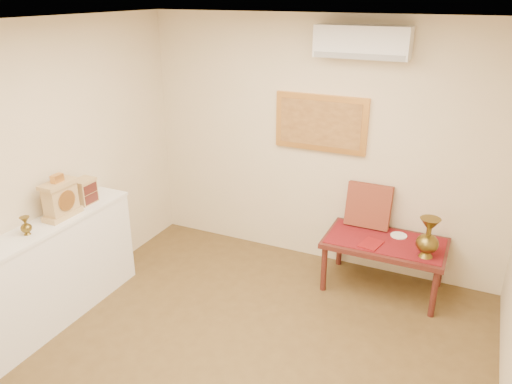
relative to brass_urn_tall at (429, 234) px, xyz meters
The scene contains 16 objects.
floor 2.27m from the brass_urn_tall, 126.28° to the right, with size 4.50×4.50×0.00m, color brown.
ceiling 2.85m from the brass_urn_tall, 126.28° to the right, with size 4.50×4.50×0.00m, color white.
wall_back 1.47m from the brass_urn_tall, 156.91° to the left, with size 4.00×0.02×2.70m, color beige.
wall_left 3.72m from the brass_urn_tall, 152.26° to the right, with size 0.02×4.50×2.70m, color beige.
brass_urn_small 3.58m from the brass_urn_tall, 149.14° to the right, with size 0.09×0.09×0.21m, color brown, non-canonical shape.
table_cloth 0.50m from the brass_urn_tall, 157.81° to the left, with size 1.14×0.59×0.01m, color maroon.
brass_urn_tall is the anchor object (origin of this frame).
plate 0.50m from the brass_urn_tall, 133.82° to the left, with size 0.17×0.17×0.01m, color white.
menu 0.57m from the brass_urn_tall, behind, with size 0.18×0.25×0.01m, color maroon.
cushion 0.79m from the brass_urn_tall, 147.13° to the left, with size 0.47×0.10×0.47m, color #5D1219.
display_ledge 3.54m from the brass_urn_tall, 150.93° to the right, with size 0.37×2.02×0.98m.
mantel_clock 3.39m from the brass_urn_tall, 154.85° to the right, with size 0.17×0.36×0.41m.
wooden_chest 3.29m from the brass_urn_tall, 160.46° to the right, with size 0.16×0.21×0.24m.
low_table 0.54m from the brass_urn_tall, 157.81° to the left, with size 1.20×0.70×0.55m.
painting 1.58m from the brass_urn_tall, 157.96° to the left, with size 1.00×0.06×0.60m.
ac_unit 1.90m from the brass_urn_tall, 154.74° to the left, with size 0.90×0.25×0.30m.
Camera 1 is at (1.55, -2.73, 2.91)m, focal length 35.00 mm.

